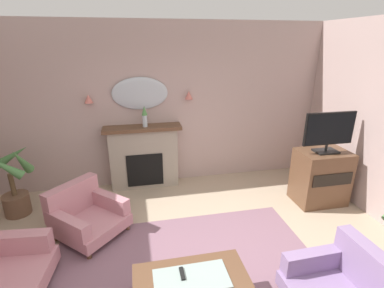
% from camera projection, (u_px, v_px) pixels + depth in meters
% --- Properties ---
extents(wall_back, '(6.98, 0.10, 2.91)m').
position_uv_depth(wall_back, '(162.00, 106.00, 5.14)').
color(wall_back, '#B29993').
rests_on(wall_back, ground).
extents(patterned_rug, '(3.20, 2.40, 0.01)m').
position_uv_depth(patterned_rug, '(191.00, 280.00, 3.23)').
color(patterned_rug, '#7F5B6B').
rests_on(patterned_rug, ground).
extents(fireplace, '(1.36, 0.36, 1.16)m').
position_uv_depth(fireplace, '(144.00, 157.00, 5.16)').
color(fireplace, gray).
rests_on(fireplace, ground).
extents(mantel_vase_left, '(0.10, 0.10, 0.37)m').
position_uv_depth(mantel_vase_left, '(145.00, 115.00, 4.88)').
color(mantel_vase_left, silver).
rests_on(mantel_vase_left, fireplace).
extents(wall_mirror, '(0.96, 0.06, 0.56)m').
position_uv_depth(wall_mirror, '(140.00, 93.00, 4.91)').
color(wall_mirror, '#B2BCC6').
extents(wall_sconce_left, '(0.14, 0.14, 0.14)m').
position_uv_depth(wall_sconce_left, '(88.00, 99.00, 4.71)').
color(wall_sconce_left, '#D17066').
extents(wall_sconce_right, '(0.14, 0.14, 0.14)m').
position_uv_depth(wall_sconce_right, '(189.00, 95.00, 5.04)').
color(wall_sconce_right, '#D17066').
extents(coffee_table, '(1.10, 0.60, 0.45)m').
position_uv_depth(coffee_table, '(191.00, 283.00, 2.71)').
color(coffee_table, brown).
rests_on(coffee_table, ground).
extents(tv_remote, '(0.04, 0.16, 0.02)m').
position_uv_depth(tv_remote, '(182.00, 274.00, 2.73)').
color(tv_remote, black).
rests_on(tv_remote, coffee_table).
extents(armchair_in_corner, '(1.15, 1.14, 0.71)m').
position_uv_depth(armchair_in_corner, '(86.00, 214.00, 3.93)').
color(armchair_in_corner, '#B77A84').
rests_on(armchair_in_corner, ground).
extents(armchair_beside_couch, '(0.84, 0.84, 0.71)m').
position_uv_depth(armchair_beside_couch, '(344.00, 288.00, 2.75)').
color(armchair_beside_couch, gray).
rests_on(armchair_beside_couch, ground).
extents(tv_cabinet, '(0.80, 0.57, 0.90)m').
position_uv_depth(tv_cabinet, '(320.00, 177.00, 4.69)').
color(tv_cabinet, brown).
rests_on(tv_cabinet, ground).
extents(tv_flatscreen, '(0.84, 0.24, 0.65)m').
position_uv_depth(tv_flatscreen, '(329.00, 131.00, 4.40)').
color(tv_flatscreen, black).
rests_on(tv_flatscreen, tv_cabinet).
extents(potted_plant_tall_palm, '(0.62, 0.62, 1.16)m').
position_uv_depth(potted_plant_tall_palm, '(12.00, 184.00, 4.31)').
color(potted_plant_tall_palm, brown).
rests_on(potted_plant_tall_palm, ground).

